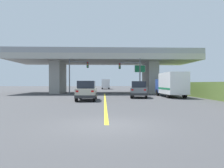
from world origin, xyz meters
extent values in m
plane|color=#424244|center=(0.00, 28.80, 0.00)|extent=(160.00, 160.00, 0.00)
cube|color=#A8A59E|center=(0.00, 28.80, 6.05)|extent=(32.16, 10.78, 0.96)
cube|color=#9A9891|center=(-8.36, 28.80, 2.78)|extent=(1.72, 6.47, 5.57)
cube|color=#9A9891|center=(8.36, 28.80, 2.78)|extent=(1.72, 6.47, 5.57)
cube|color=gray|center=(0.00, 23.56, 6.98)|extent=(32.16, 0.20, 0.90)
cube|color=gray|center=(0.00, 34.04, 6.98)|extent=(32.16, 0.20, 0.90)
cube|color=yellow|center=(0.00, 12.96, 0.00)|extent=(0.20, 25.92, 0.01)
cube|color=#B7B29E|center=(-1.91, 12.86, 0.81)|extent=(1.91, 4.55, 0.90)
cube|color=#1E232D|center=(-1.91, 12.51, 1.64)|extent=(1.68, 2.50, 0.76)
cube|color=#2D2D30|center=(-1.91, 10.63, 0.50)|extent=(1.95, 0.20, 0.28)
cube|color=red|center=(-2.63, 10.56, 1.03)|extent=(0.24, 0.06, 0.16)
cube|color=red|center=(-1.20, 10.56, 1.03)|extent=(0.24, 0.06, 0.16)
cylinder|color=black|center=(-2.77, 14.58, 0.36)|extent=(0.26, 0.72, 0.72)
cylinder|color=black|center=(-1.06, 14.58, 0.36)|extent=(0.26, 0.72, 0.72)
cylinder|color=black|center=(-2.77, 11.13, 0.36)|extent=(0.26, 0.72, 0.72)
cylinder|color=black|center=(-1.06, 11.13, 0.36)|extent=(0.26, 0.72, 0.72)
cube|color=slate|center=(4.25, 16.52, 0.81)|extent=(2.69, 4.61, 0.90)
cube|color=#1E232D|center=(4.18, 16.20, 1.64)|extent=(2.09, 2.66, 0.76)
cube|color=#2D2D30|center=(3.83, 14.45, 0.50)|extent=(1.92, 0.57, 0.28)
cube|color=red|center=(3.13, 14.52, 1.03)|extent=(0.25, 0.11, 0.16)
cube|color=red|center=(4.51, 14.24, 1.03)|extent=(0.25, 0.11, 0.16)
cylinder|color=black|center=(3.73, 18.27, 0.36)|extent=(0.40, 0.76, 0.72)
cylinder|color=black|center=(5.39, 17.94, 0.36)|extent=(0.40, 0.76, 0.72)
cylinder|color=black|center=(3.11, 15.10, 0.36)|extent=(0.40, 0.76, 0.72)
cylinder|color=black|center=(4.76, 14.77, 0.36)|extent=(0.40, 0.76, 0.72)
cube|color=navy|center=(8.51, 20.10, 1.40)|extent=(2.20, 2.00, 1.90)
cube|color=white|center=(8.51, 16.61, 1.78)|extent=(2.31, 4.98, 2.65)
cube|color=#197F4C|center=(8.51, 16.61, 1.11)|extent=(2.33, 4.88, 0.24)
cylinder|color=black|center=(7.51, 20.10, 0.45)|extent=(0.30, 0.90, 0.90)
cylinder|color=black|center=(9.51, 20.10, 0.45)|extent=(0.30, 0.90, 0.90)
cylinder|color=black|center=(7.51, 15.36, 0.45)|extent=(0.30, 0.90, 0.90)
cylinder|color=black|center=(9.51, 15.36, 0.45)|extent=(0.30, 0.90, 0.90)
cylinder|color=#56595E|center=(5.52, 23.24, 2.82)|extent=(0.18, 0.18, 5.65)
cylinder|color=#56595E|center=(3.93, 23.24, 4.96)|extent=(3.18, 0.12, 0.12)
cube|color=#232326|center=(2.34, 23.24, 4.48)|extent=(0.32, 0.26, 0.96)
sphere|color=red|center=(2.34, 23.09, 4.78)|extent=(0.16, 0.16, 0.16)
sphere|color=gold|center=(2.34, 23.09, 4.48)|extent=(0.16, 0.16, 0.16)
sphere|color=green|center=(2.34, 23.09, 4.18)|extent=(0.16, 0.16, 0.16)
cylinder|color=#56595E|center=(-5.52, 23.67, 2.92)|extent=(0.18, 0.18, 5.83)
cylinder|color=#56595E|center=(-4.10, 23.67, 5.14)|extent=(2.85, 0.12, 0.12)
cube|color=#232326|center=(-2.67, 23.67, 4.66)|extent=(0.32, 0.26, 0.96)
sphere|color=red|center=(-2.67, 23.52, 4.96)|extent=(0.16, 0.16, 0.16)
sphere|color=gold|center=(-2.67, 23.52, 4.66)|extent=(0.16, 0.16, 0.16)
sphere|color=green|center=(-2.67, 23.52, 4.36)|extent=(0.16, 0.16, 0.16)
cylinder|color=#56595E|center=(5.93, 25.60, 2.48)|extent=(0.14, 0.14, 4.95)
cube|color=#197242|center=(5.93, 25.54, 4.19)|extent=(1.74, 0.08, 1.11)
cube|color=white|center=(5.93, 25.53, 4.19)|extent=(1.82, 0.04, 1.19)
cube|color=red|center=(0.37, 55.60, 1.40)|extent=(2.20, 2.00, 1.90)
cube|color=silver|center=(0.37, 52.18, 1.66)|extent=(2.31, 4.84, 2.43)
cube|color=#B26619|center=(0.37, 52.18, 1.06)|extent=(2.33, 4.75, 0.24)
cylinder|color=black|center=(-0.63, 55.60, 0.45)|extent=(0.30, 0.90, 0.90)
cylinder|color=black|center=(1.37, 55.60, 0.45)|extent=(0.30, 0.90, 0.90)
cylinder|color=black|center=(-0.63, 50.97, 0.45)|extent=(0.30, 0.90, 0.90)
cylinder|color=black|center=(1.37, 50.97, 0.45)|extent=(0.30, 0.90, 0.90)
camera|label=1|loc=(-0.11, -8.78, 1.81)|focal=33.00mm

